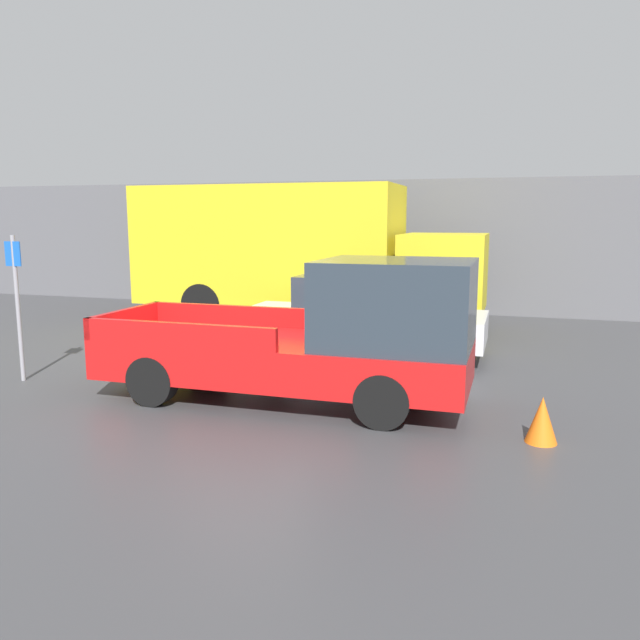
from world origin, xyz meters
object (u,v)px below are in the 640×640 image
object	(u,v)px
pickup_truck	(323,338)
car	(364,314)
traffic_cone	(542,420)
parking_sign	(17,300)
delivery_truck	(293,250)
newspaper_box	(218,286)

from	to	relation	value
pickup_truck	car	distance (m)	3.52
pickup_truck	traffic_cone	bearing A→B (deg)	-14.68
traffic_cone	parking_sign	bearing A→B (deg)	176.48
delivery_truck	traffic_cone	size ratio (longest dim) A/B	15.40
pickup_truck	delivery_truck	xyz separation A→B (m)	(-2.82, 6.58, 0.91)
delivery_truck	newspaper_box	xyz separation A→B (m)	(-3.44, 2.56, -1.32)
car	pickup_truck	bearing A→B (deg)	-86.46
car	parking_sign	size ratio (longest dim) A/B	2.01
pickup_truck	traffic_cone	world-z (taller)	pickup_truck
pickup_truck	newspaper_box	bearing A→B (deg)	124.41
newspaper_box	pickup_truck	bearing A→B (deg)	-55.59
car	newspaper_box	bearing A→B (deg)	137.02
newspaper_box	traffic_cone	world-z (taller)	newspaper_box
delivery_truck	car	bearing A→B (deg)	-49.73
newspaper_box	traffic_cone	distance (m)	13.59
delivery_truck	newspaper_box	bearing A→B (deg)	143.35
pickup_truck	car	world-z (taller)	pickup_truck
car	parking_sign	distance (m)	6.26
pickup_truck	parking_sign	xyz separation A→B (m)	(-5.16, -0.29, 0.39)
pickup_truck	car	size ratio (longest dim) A/B	1.13
pickup_truck	traffic_cone	distance (m)	3.19
parking_sign	newspaper_box	size ratio (longest dim) A/B	2.13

